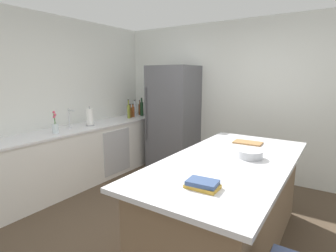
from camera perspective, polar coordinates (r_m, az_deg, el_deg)
name	(u,v)px	position (r m, az deg, el deg)	size (l,w,h in m)	color
ground_plane	(178,238)	(3.06, 2.10, -23.04)	(7.20, 7.20, 0.00)	#4C3D2D
wall_rear	(248,100)	(4.63, 16.94, 5.39)	(6.00, 0.10, 2.60)	silver
wall_left	(37,103)	(4.36, -26.51, 4.41)	(0.10, 6.00, 2.60)	silver
counter_run_left	(86,153)	(4.53, -17.20, -5.64)	(0.65, 3.12, 0.91)	silver
kitchen_island	(227,203)	(2.80, 12.69, -15.89)	(1.09, 2.27, 0.91)	#7A6047
refrigerator	(173,118)	(4.83, 1.17, 1.71)	(0.79, 0.72, 1.87)	#56565B
sink_faucet	(70,118)	(4.30, -20.47, 1.61)	(0.15, 0.05, 0.30)	silver
flower_vase	(55,127)	(4.02, -23.17, -0.12)	(0.08, 0.08, 0.31)	silver
paper_towel_roll	(90,117)	(4.43, -16.52, 1.80)	(0.14, 0.14, 0.31)	gray
syrup_bottle	(140,109)	(5.45, -6.10, 3.64)	(0.06, 0.06, 0.30)	#5B3319
wine_bottle	(142,108)	(5.31, -5.69, 3.81)	(0.06, 0.06, 0.36)	#19381E
soda_bottle	(135,110)	(5.28, -7.17, 3.52)	(0.07, 0.07, 0.32)	silver
vinegar_bottle	(133,112)	(5.19, -7.56, 3.12)	(0.06, 0.06, 0.26)	#994C23
whiskey_bottle	(130,112)	(5.12, -8.18, 2.99)	(0.08, 0.08, 0.26)	brown
olive_oil_bottle	(129,111)	(5.03, -8.50, 3.22)	(0.05, 0.05, 0.36)	olive
cookbook_stack	(203,184)	(1.96, 7.46, -12.37)	(0.23, 0.17, 0.06)	gold
mixing_bowl	(250,154)	(2.72, 17.31, -5.85)	(0.24, 0.24, 0.08)	#B2B5BA
cutting_board	(248,143)	(3.30, 16.84, -3.45)	(0.33, 0.20, 0.02)	#9E7042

